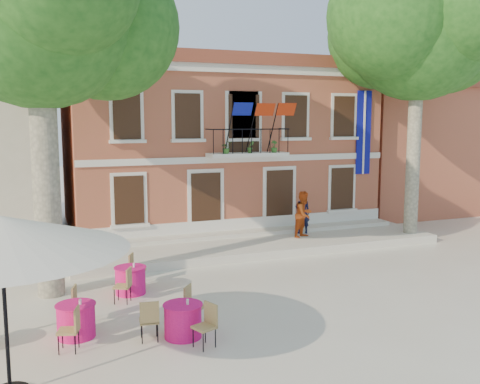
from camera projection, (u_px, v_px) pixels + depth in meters
name	position (u px, v px, depth m)	size (l,w,h in m)	color
ground	(255.00, 288.00, 15.58)	(90.00, 90.00, 0.00)	beige
main_building	(212.00, 143.00, 25.01)	(13.50, 9.59, 7.50)	#AA523D
neighbor_east	(407.00, 149.00, 30.34)	(9.40, 9.40, 6.40)	#AA523D
terrace	(259.00, 244.00, 20.34)	(14.00, 3.40, 0.30)	silver
plane_tree_west	(38.00, 10.00, 13.93)	(5.32, 5.32, 10.46)	#A59E84
plane_tree_east	(419.00, 27.00, 20.67)	(5.79, 5.79, 11.38)	#A59E84
patio_umbrella	(0.00, 234.00, 9.14)	(4.37, 4.37, 3.25)	black
pedestrian_navy	(303.00, 213.00, 21.50)	(0.60, 0.40, 1.65)	black
pedestrian_orange	(304.00, 214.00, 20.82)	(0.88, 0.68, 1.81)	#CD4E18
cafe_table_0	(183.00, 319.00, 12.00)	(1.74, 1.85, 0.95)	#F11675
cafe_table_1	(76.00, 319.00, 12.00)	(0.94, 1.96, 0.95)	#F11675
cafe_table_3	(130.00, 279.00, 15.01)	(1.22, 1.91, 0.95)	#F11675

